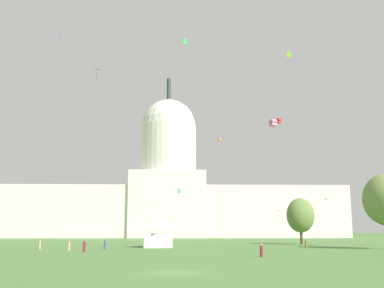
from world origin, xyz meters
TOP-DOWN VIEW (x-y plane):
  - ground_plane at (0.00, 0.00)m, footprint 800.00×800.00m
  - capitol_building at (-3.65, 156.85)m, footprint 144.74×26.67m
  - event_tent at (-3.47, 51.91)m, footprint 6.00×7.41m
  - tree_east_near at (28.04, 67.51)m, footprint 7.55×6.89m
  - person_denim_lawn_far_left at (-12.04, 43.91)m, footprint 0.58×0.58m
  - person_maroon_lawn_far_right at (10.60, 20.78)m, footprint 0.56×0.56m
  - person_olive_front_center at (23.26, 46.54)m, footprint 0.59×0.59m
  - person_maroon_aisle_center at (-13.44, 32.78)m, footprint 0.55×0.55m
  - person_tan_back_right at (-16.61, 36.82)m, footprint 0.44×0.44m
  - person_tan_near_tree_east at (-23.47, 45.08)m, footprint 0.39×0.39m
  - kite_red_mid at (22.43, 61.33)m, footprint 1.40×1.40m
  - kite_orange_mid at (13.21, 102.38)m, footprint 0.93×0.91m
  - kite_turquoise_high at (-23.99, 95.42)m, footprint 1.64×0.85m
  - kite_cyan_low at (1.08, 133.23)m, footprint 1.40×1.39m
  - kite_magenta_low at (29.48, 96.10)m, footprint 1.45×1.00m
  - kite_violet_low at (36.90, 51.62)m, footprint 1.47×1.44m
  - kite_lime_high at (21.03, 44.52)m, footprint 0.93×0.31m
  - kite_green_high at (1.41, 40.95)m, footprint 0.65×0.65m
  - kite_pink_mid at (15.22, 33.36)m, footprint 1.27×1.28m
  - kite_blue_high at (-31.33, 81.43)m, footprint 0.80×0.86m
  - kite_white_low at (39.64, 84.26)m, footprint 1.43×1.65m

SIDE VIEW (x-z plane):
  - ground_plane at x=0.00m, z-range 0.00..0.00m
  - person_olive_front_center at x=23.26m, z-range -0.08..1.43m
  - person_denim_lawn_far_left at x=-12.04m, z-range -0.08..1.50m
  - person_maroon_lawn_far_right at x=10.60m, z-range -0.07..1.52m
  - person_tan_back_right at x=-16.61m, z-range -0.07..1.59m
  - person_tan_near_tree_east at x=-23.47m, z-range -0.07..1.61m
  - person_maroon_aisle_center at x=-13.44m, z-range -0.08..1.68m
  - event_tent at x=-3.47m, z-range 0.03..5.71m
  - tree_east_near at x=28.04m, z-range 1.28..11.56m
  - kite_magenta_low at x=29.48m, z-range 5.97..10.17m
  - kite_violet_low at x=36.90m, z-range 8.85..10.14m
  - kite_white_low at x=39.64m, z-range 9.27..11.78m
  - kite_cyan_low at x=1.08m, z-range 14.79..19.47m
  - capitol_building at x=-3.65m, z-range -16.84..51.10m
  - kite_pink_mid at x=15.22m, z-range 18.39..21.22m
  - kite_red_mid at x=22.43m, z-range 26.27..27.31m
  - kite_orange_mid at x=13.21m, z-range 29.43..31.89m
  - kite_lime_high at x=21.03m, z-range 35.03..36.29m
  - kite_green_high at x=1.41m, z-range 35.76..37.16m
  - kite_turquoise_high at x=-23.99m, z-range 48.02..51.56m
  - kite_blue_high at x=-31.33m, z-range 54.46..55.51m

